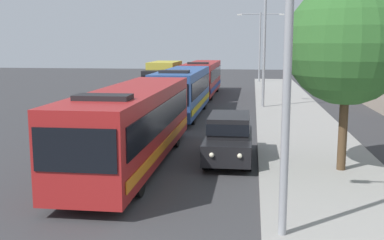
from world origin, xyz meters
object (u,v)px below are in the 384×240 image
(streetlamp_near, at_px, (288,41))
(roadside_tree, at_px, (348,44))
(bus_middle, at_px, (202,77))
(streetlamp_mid, at_px, (265,35))
(bus_second_in_line, at_px, (183,90))
(streetlamp_far, at_px, (260,40))
(box_truck_oncoming, at_px, (163,78))
(bus_lead, at_px, (134,123))
(white_suv, at_px, (229,136))

(streetlamp_near, distance_m, roadside_tree, 6.80)
(bus_middle, bearing_deg, streetlamp_mid, -57.15)
(bus_middle, height_order, streetlamp_near, streetlamp_near)
(streetlamp_mid, bearing_deg, bus_second_in_line, -144.00)
(bus_second_in_line, height_order, streetlamp_far, streetlamp_far)
(box_truck_oncoming, bearing_deg, bus_lead, -81.92)
(white_suv, bearing_deg, streetlamp_mid, 83.81)
(bus_second_in_line, relative_size, streetlamp_far, 1.33)
(bus_lead, relative_size, white_suv, 2.52)
(box_truck_oncoming, relative_size, streetlamp_far, 0.86)
(bus_middle, relative_size, streetlamp_far, 1.43)
(bus_lead, height_order, box_truck_oncoming, bus_lead)
(streetlamp_far, bearing_deg, streetlamp_mid, -90.00)
(streetlamp_mid, height_order, streetlamp_far, streetlamp_mid)
(bus_lead, xyz_separation_m, streetlamp_near, (5.40, -6.52, 3.13))
(streetlamp_near, bearing_deg, bus_lead, 129.61)
(box_truck_oncoming, xyz_separation_m, streetlamp_mid, (8.70, -6.36, 3.68))
(bus_second_in_line, distance_m, streetlamp_near, 20.47)
(streetlamp_near, bearing_deg, bus_middle, 99.64)
(box_truck_oncoming, xyz_separation_m, streetlamp_far, (8.70, 17.06, 3.53))
(box_truck_oncoming, distance_m, streetlamp_near, 31.19)
(bus_lead, bearing_deg, streetlamp_far, 82.37)
(bus_second_in_line, distance_m, roadside_tree, 15.70)
(streetlamp_far, xyz_separation_m, roadside_tree, (2.53, -40.53, -0.46))
(bus_lead, bearing_deg, streetlamp_mid, 72.28)
(bus_second_in_line, xyz_separation_m, bus_middle, (0.00, 12.28, 0.00))
(box_truck_oncoming, bearing_deg, streetlamp_near, -73.72)
(box_truck_oncoming, height_order, streetlamp_mid, streetlamp_mid)
(bus_lead, xyz_separation_m, bus_middle, (-0.00, 25.26, -0.00))
(bus_middle, distance_m, roadside_tree, 26.85)
(roadside_tree, bearing_deg, streetlamp_near, -111.86)
(streetlamp_mid, bearing_deg, white_suv, -96.19)
(bus_second_in_line, height_order, streetlamp_mid, streetlamp_mid)
(bus_second_in_line, bearing_deg, white_suv, -72.54)
(white_suv, relative_size, box_truck_oncoming, 0.68)
(bus_second_in_line, relative_size, streetlamp_near, 1.45)
(bus_lead, bearing_deg, white_suv, 18.25)
(bus_middle, xyz_separation_m, white_suv, (3.70, -24.04, -0.66))
(bus_middle, relative_size, roadside_tree, 1.75)
(streetlamp_mid, xyz_separation_m, streetlamp_far, (-0.00, 23.42, -0.15))
(bus_second_in_line, bearing_deg, box_truck_oncoming, 107.80)
(bus_second_in_line, bearing_deg, streetlamp_mid, 36.00)
(bus_middle, xyz_separation_m, streetlamp_mid, (5.40, -8.36, 3.69))
(bus_middle, height_order, white_suv, bus_middle)
(box_truck_oncoming, bearing_deg, bus_second_in_line, -72.20)
(bus_lead, height_order, streetlamp_far, streetlamp_far)
(streetlamp_near, relative_size, roadside_tree, 1.11)
(streetlamp_mid, relative_size, streetlamp_far, 1.04)
(bus_middle, height_order, box_truck_oncoming, bus_middle)
(bus_middle, distance_m, streetlamp_near, 32.39)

